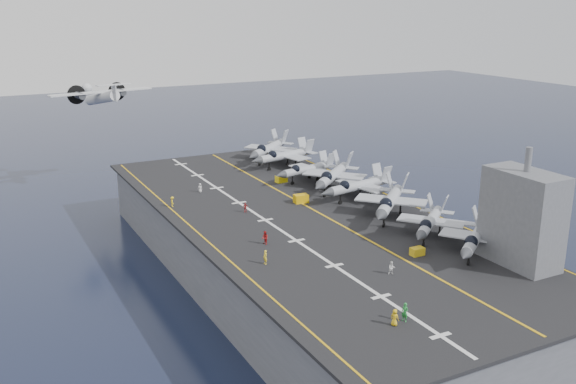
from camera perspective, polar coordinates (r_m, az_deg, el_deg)
name	(u,v)px	position (r m, az deg, el deg)	size (l,w,h in m)	color
ground	(300,276)	(103.82, 1.03, -7.46)	(500.00, 500.00, 0.00)	#142135
hull	(300,247)	(101.91, 1.05, -4.88)	(36.00, 90.00, 10.00)	#56595E
flight_deck	(300,216)	(100.15, 1.06, -2.11)	(38.00, 92.00, 0.40)	black
foul_line	(316,211)	(101.48, 2.55, -1.74)	(0.35, 90.00, 0.02)	gold
landing_centerline	(265,220)	(97.49, -2.04, -2.50)	(0.50, 90.00, 0.02)	silver
deck_edge_port	(197,231)	(93.55, -8.13, -3.49)	(0.25, 90.00, 0.02)	gold
deck_edge_stbd	(396,198)	(109.76, 9.57, -0.55)	(0.25, 90.00, 0.02)	gold
island_superstructure	(523,207)	(84.25, 20.18, -1.23)	(5.00, 10.00, 15.00)	#56595E
fighter_jet_1	(476,237)	(87.00, 16.34, -3.84)	(16.98, 15.95, 4.91)	#8E969D
fighter_jet_2	(430,221)	(91.80, 12.52, -2.53)	(16.58, 15.90, 4.81)	gray
fighter_jet_3	(390,200)	(98.89, 9.07, -0.71)	(19.32, 19.08, 5.66)	gray
fighter_jet_4	(359,185)	(107.55, 6.32, 0.65)	(16.41, 12.42, 5.16)	#9AA1A9
fighter_jet_5	(333,174)	(112.65, 4.02, 1.58)	(19.63, 19.11, 5.72)	#9298A1
fighter_jet_6	(308,168)	(118.57, 1.78, 2.12)	(15.35, 11.94, 4.74)	gray
fighter_jet_7	(286,155)	(128.53, -0.22, 3.35)	(16.69, 12.83, 5.19)	gray
fighter_jet_8	(269,148)	(133.96, -1.72, 3.96)	(19.24, 18.54, 5.59)	#A1A9B3
tow_cart_a	(417,251)	(85.59, 11.41, -5.20)	(1.77, 1.16, 1.06)	gold
tow_cart_b	(301,199)	(105.79, 1.16, -0.59)	(2.42, 1.70, 1.37)	#D4A007
tow_cart_c	(281,179)	(117.97, -0.60, 1.16)	(2.16, 1.53, 1.22)	yellow
crew_0	(395,317)	(67.26, 9.46, -10.94)	(1.13, 1.29, 1.80)	gold
crew_1	(265,257)	(81.07, -2.04, -5.81)	(0.81, 1.15, 1.85)	yellow
crew_2	(265,238)	(87.51, -2.05, -4.09)	(0.87, 1.21, 1.89)	#B21919
crew_3	(172,202)	(105.25, -10.24, -0.85)	(0.78, 1.08, 1.70)	yellow
crew_4	(245,207)	(101.01, -3.81, -1.38)	(1.07, 0.83, 1.61)	#A82324
crew_5	(200,188)	(112.71, -7.82, 0.38)	(1.13, 1.11, 1.58)	silver
crew_6	(405,312)	(68.20, 10.35, -10.47)	(1.20, 1.44, 2.05)	#218637
crew_7	(392,268)	(79.10, 9.20, -6.68)	(1.19, 1.03, 1.66)	white
transport_plane	(102,98)	(151.31, -16.21, 8.03)	(25.95, 20.02, 5.53)	#BCBEC0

